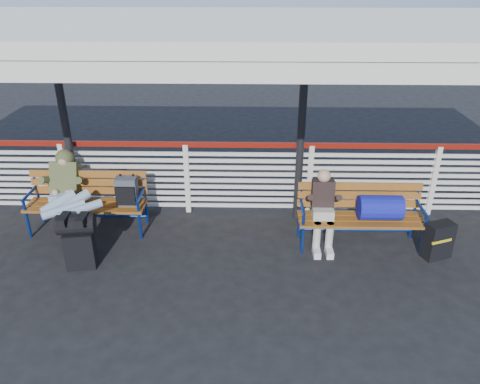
{
  "coord_description": "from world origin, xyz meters",
  "views": [
    {
      "loc": [
        1.02,
        -5.05,
        3.76
      ],
      "look_at": [
        0.89,
        1.0,
        0.81
      ],
      "focal_mm": 35.0,
      "sensor_mm": 36.0,
      "label": 1
    }
  ],
  "objects_px": {
    "companion_person": "(323,209)",
    "suitcase_side": "(438,240)",
    "traveler_man": "(68,199)",
    "bench_right": "(371,209)",
    "luggage_stack": "(78,239)",
    "bench_left": "(98,195)"
  },
  "relations": [
    {
      "from": "traveler_man",
      "to": "suitcase_side",
      "type": "xyz_separation_m",
      "value": [
        5.3,
        -0.34,
        -0.43
      ]
    },
    {
      "from": "traveler_man",
      "to": "companion_person",
      "type": "distance_m",
      "value": 3.7
    },
    {
      "from": "luggage_stack",
      "to": "bench_right",
      "type": "xyz_separation_m",
      "value": [
        4.04,
        0.65,
        0.16
      ]
    },
    {
      "from": "bench_left",
      "to": "bench_right",
      "type": "xyz_separation_m",
      "value": [
        4.05,
        -0.39,
        0.01
      ]
    },
    {
      "from": "bench_left",
      "to": "bench_right",
      "type": "bearing_deg",
      "value": -5.44
    },
    {
      "from": "traveler_man",
      "to": "luggage_stack",
      "type": "bearing_deg",
      "value": -63.3
    },
    {
      "from": "suitcase_side",
      "to": "traveler_man",
      "type": "bearing_deg",
      "value": 155.01
    },
    {
      "from": "suitcase_side",
      "to": "bench_right",
      "type": "bearing_deg",
      "value": 140.47
    },
    {
      "from": "bench_right",
      "to": "suitcase_side",
      "type": "relative_size",
      "value": 3.33
    },
    {
      "from": "bench_left",
      "to": "bench_right",
      "type": "relative_size",
      "value": 1.0
    },
    {
      "from": "companion_person",
      "to": "bench_left",
      "type": "bearing_deg",
      "value": 173.41
    },
    {
      "from": "bench_right",
      "to": "traveler_man",
      "type": "bearing_deg",
      "value": 179.5
    },
    {
      "from": "companion_person",
      "to": "suitcase_side",
      "type": "xyz_separation_m",
      "value": [
        1.6,
        -0.3,
        -0.33
      ]
    },
    {
      "from": "luggage_stack",
      "to": "bench_left",
      "type": "xyz_separation_m",
      "value": [
        -0.02,
        1.03,
        0.15
      ]
    },
    {
      "from": "luggage_stack",
      "to": "companion_person",
      "type": "distance_m",
      "value": 3.42
    },
    {
      "from": "luggage_stack",
      "to": "companion_person",
      "type": "relative_size",
      "value": 0.7
    },
    {
      "from": "bench_left",
      "to": "suitcase_side",
      "type": "xyz_separation_m",
      "value": [
        4.97,
        -0.69,
        -0.32
      ]
    },
    {
      "from": "bench_right",
      "to": "companion_person",
      "type": "distance_m",
      "value": 0.68
    },
    {
      "from": "bench_right",
      "to": "luggage_stack",
      "type": "bearing_deg",
      "value": -170.88
    },
    {
      "from": "companion_person",
      "to": "luggage_stack",
      "type": "bearing_deg",
      "value": -169.12
    },
    {
      "from": "luggage_stack",
      "to": "traveler_man",
      "type": "relative_size",
      "value": 0.49
    },
    {
      "from": "luggage_stack",
      "to": "bench_right",
      "type": "relative_size",
      "value": 0.45
    }
  ]
}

